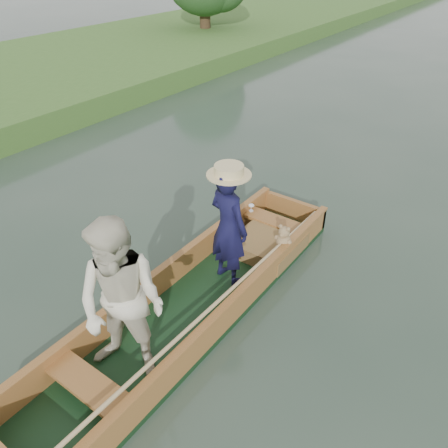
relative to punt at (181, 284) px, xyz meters
The scene contains 2 objects.
ground 0.70m from the punt, 98.61° to the left, with size 120.00×120.00×0.00m, color #283D30.
punt is the anchor object (origin of this frame).
Camera 1 is at (2.57, -2.96, 3.87)m, focal length 35.00 mm.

